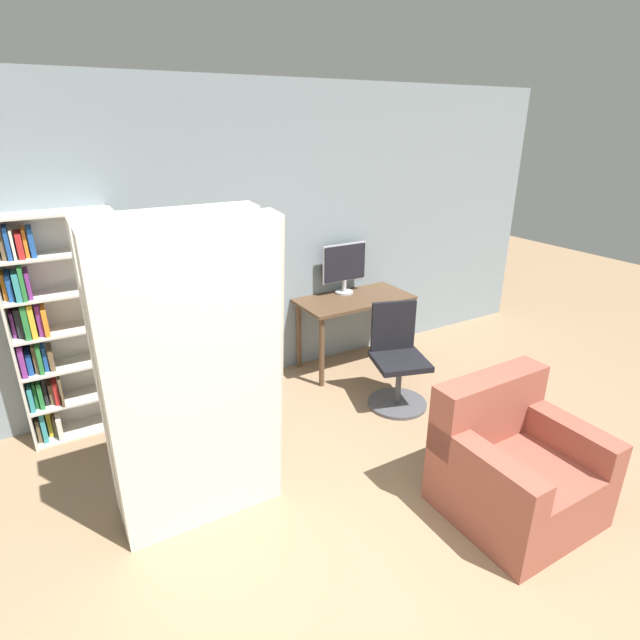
{
  "coord_description": "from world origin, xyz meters",
  "views": [
    {
      "loc": [
        -1.15,
        -1.2,
        2.35
      ],
      "look_at": [
        0.48,
        1.62,
        1.05
      ],
      "focal_mm": 28.0,
      "sensor_mm": 36.0,
      "label": 1
    }
  ],
  "objects": [
    {
      "name": "wall_back",
      "position": [
        0.0,
        2.97,
        1.35
      ],
      "size": [
        8.0,
        0.06,
        2.7
      ],
      "color": "gray",
      "rests_on": "ground"
    },
    {
      "name": "monitor",
      "position": [
        1.47,
        2.83,
        1.02
      ],
      "size": [
        0.49,
        0.18,
        0.51
      ],
      "color": "#B7B7BC",
      "rests_on": "desk"
    },
    {
      "name": "armchair",
      "position": [
        1.2,
        0.43,
        0.32
      ],
      "size": [
        0.85,
        0.8,
        0.85
      ],
      "color": "#934C3D",
      "rests_on": "ground"
    },
    {
      "name": "desk",
      "position": [
        1.48,
        2.66,
        0.62
      ],
      "size": [
        1.13,
        0.58,
        0.73
      ],
      "color": "brown",
      "rests_on": "ground"
    },
    {
      "name": "mattress_near",
      "position": [
        -0.51,
        1.27,
        0.96
      ],
      "size": [
        0.98,
        0.33,
        1.92
      ],
      "color": "silver",
      "rests_on": "ground"
    },
    {
      "name": "bookshelf",
      "position": [
        -1.13,
        2.82,
        0.88
      ],
      "size": [
        0.82,
        0.32,
        1.76
      ],
      "color": "beige",
      "rests_on": "ground"
    },
    {
      "name": "mattress_far",
      "position": [
        -0.51,
        1.56,
        0.96
      ],
      "size": [
        0.98,
        0.28,
        1.92
      ],
      "color": "silver",
      "rests_on": "ground"
    },
    {
      "name": "office_chair",
      "position": [
        1.39,
        1.84,
        0.36
      ],
      "size": [
        0.55,
        0.55,
        0.91
      ],
      "color": "#4C4C51",
      "rests_on": "ground"
    }
  ]
}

